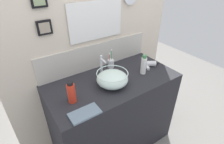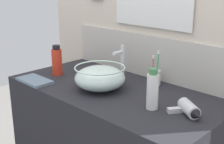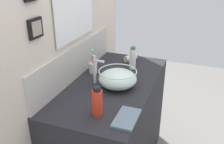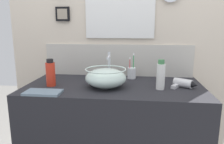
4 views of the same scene
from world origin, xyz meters
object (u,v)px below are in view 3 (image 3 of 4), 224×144
Objects in this scene: glass_bowl_sink at (118,78)px; soap_dispenser at (133,58)px; hair_drier at (132,58)px; faucet at (96,68)px; shampoo_bottle at (97,102)px; toothbrush_cup at (93,67)px; hand_towel at (127,118)px.

glass_bowl_sink is 0.39m from soap_dispenser.
glass_bowl_sink is at bearing -174.58° from hair_drier.
glass_bowl_sink is at bearing 178.98° from soap_dispenser.
faucet is 1.16× the size of shampoo_bottle.
faucet reaches higher than hair_drier.
soap_dispenser is at bearing -55.02° from toothbrush_cup.
hair_drier is at bearing -31.61° from toothbrush_cup.
shampoo_bottle is (-0.41, -0.19, -0.04)m from faucet.
glass_bowl_sink is at bearing 26.76° from hand_towel.
shampoo_bottle is (-0.41, -0.01, 0.02)m from glass_bowl_sink.
faucet is 0.58m from hair_drier.
faucet is at bearing 90.00° from glass_bowl_sink.
faucet is at bearing 44.34° from hand_towel.
faucet reaches higher than hand_towel.
glass_bowl_sink reaches higher than hair_drier.
glass_bowl_sink is 0.19m from faucet.
toothbrush_cup reaches higher than hand_towel.
shampoo_bottle is (-0.59, -0.30, 0.05)m from toothbrush_cup.
glass_bowl_sink is 1.39× the size of toothbrush_cup.
toothbrush_cup is 1.02× the size of soap_dispenser.
hand_towel is (-0.57, -0.49, -0.04)m from toothbrush_cup.
hair_drier is 0.45m from toothbrush_cup.
hand_towel is (-0.77, -0.19, -0.09)m from soap_dispenser.
shampoo_bottle is (-0.79, -0.00, -0.00)m from soap_dispenser.
shampoo_bottle is (-0.97, -0.06, 0.06)m from hair_drier.
faucet is 0.22m from toothbrush_cup.
glass_bowl_sink is 0.44m from hand_towel.
hair_drier is 0.97m from shampoo_bottle.
shampoo_bottle is at bearing 95.53° from hand_towel.
hair_drier is at bearing 14.71° from hand_towel.
hand_towel is at bearing -165.29° from hair_drier.
glass_bowl_sink is at bearing -90.00° from faucet.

